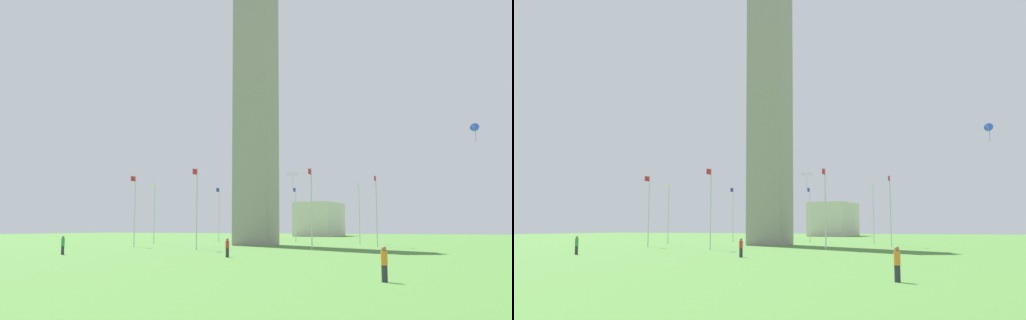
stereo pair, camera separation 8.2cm
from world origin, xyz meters
The scene contains 16 objects.
ground_plane centered at (0.00, 0.00, 0.00)m, with size 260.00×260.00×0.00m, color #477A33.
obelisk_monument centered at (0.00, 0.00, 23.65)m, with size 5.20×5.20×47.30m.
flagpole_n centered at (17.36, 0.00, 5.10)m, with size 1.12×0.14×9.40m.
flagpole_ne centered at (12.29, 12.24, 5.10)m, with size 1.12×0.14×9.40m.
flagpole_e centered at (0.05, 17.31, 5.10)m, with size 1.12×0.14×9.40m.
flagpole_se centered at (-12.18, 12.24, 5.10)m, with size 1.12×0.14×9.40m.
flagpole_s centered at (-17.25, 0.00, 5.10)m, with size 1.12×0.14×9.40m.
flagpole_sw centered at (-12.18, -12.24, 5.10)m, with size 1.12×0.14×9.40m.
flagpole_w centered at (0.05, -17.31, 5.10)m, with size 1.12×0.14×9.40m.
flagpole_nw centered at (12.29, -12.24, 5.10)m, with size 1.12×0.14×9.40m.
person_orange_shirt centered at (46.33, 26.65, 0.85)m, with size 0.32×0.32×1.71m.
person_green_shirt centered at (31.80, -6.36, 0.89)m, with size 0.32×0.32×1.78m.
person_red_shirt centered at (29.89, 10.16, 0.82)m, with size 0.32×0.32×1.65m.
kite_blue_delta centered at (-0.72, 29.86, 14.88)m, with size 1.72×1.46×2.36m.
kite_white_diamond centered at (6.74, 8.04, 9.29)m, with size 1.79×1.85×2.41m.
distant_building centered at (-78.48, -14.12, 4.69)m, with size 18.48×10.03×9.37m.
Camera 2 is at (73.49, 31.73, 2.64)m, focal length 38.90 mm.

